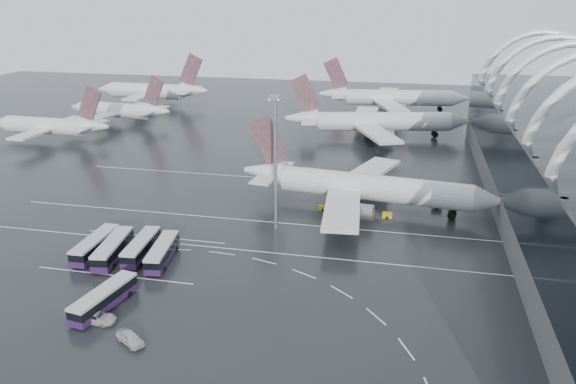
% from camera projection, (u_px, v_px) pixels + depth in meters
% --- Properties ---
extents(ground, '(420.00, 420.00, 0.00)m').
position_uv_depth(ground, '(277.00, 248.00, 103.21)').
color(ground, black).
rests_on(ground, ground).
extents(lane_marking_near, '(120.00, 0.25, 0.01)m').
position_uv_depth(lane_marking_near, '(274.00, 253.00, 101.37)').
color(lane_marking_near, white).
rests_on(lane_marking_near, ground).
extents(lane_marking_mid, '(120.00, 0.25, 0.01)m').
position_uv_depth(lane_marking_mid, '(290.00, 224.00, 114.25)').
color(lane_marking_mid, white).
rests_on(lane_marking_mid, ground).
extents(lane_marking_far, '(120.00, 0.25, 0.01)m').
position_uv_depth(lane_marking_far, '(314.00, 181.00, 140.03)').
color(lane_marking_far, white).
rests_on(lane_marking_far, ground).
extents(bus_bay_line_south, '(28.00, 0.25, 0.01)m').
position_uv_depth(bus_bay_line_south, '(114.00, 275.00, 93.33)').
color(bus_bay_line_south, white).
rests_on(bus_bay_line_south, ground).
extents(bus_bay_line_north, '(28.00, 0.25, 0.01)m').
position_uv_depth(bus_bay_line_north, '(156.00, 237.00, 108.06)').
color(bus_bay_line_north, white).
rests_on(bus_bay_line_north, ground).
extents(airliner_main, '(56.66, 49.32, 19.18)m').
position_uv_depth(airliner_main, '(361.00, 187.00, 121.11)').
color(airliner_main, silver).
rests_on(airliner_main, ground).
extents(airliner_gate_b, '(59.01, 52.20, 20.59)m').
position_uv_depth(airliner_gate_b, '(374.00, 122.00, 180.91)').
color(airliner_gate_b, silver).
rests_on(airliner_gate_b, ground).
extents(airliner_gate_c, '(58.63, 53.72, 20.87)m').
position_uv_depth(airliner_gate_c, '(390.00, 98.00, 222.08)').
color(airliner_gate_c, silver).
rests_on(airliner_gate_c, ground).
extents(jet_remote_west, '(41.51, 33.38, 18.16)m').
position_uv_depth(jet_remote_west, '(52.00, 126.00, 177.02)').
color(jet_remote_west, silver).
rests_on(jet_remote_west, ground).
extents(jet_remote_mid, '(41.27, 33.31, 17.95)m').
position_uv_depth(jet_remote_mid, '(121.00, 110.00, 201.26)').
color(jet_remote_mid, silver).
rests_on(jet_remote_mid, ground).
extents(jet_remote_far, '(49.39, 39.72, 21.61)m').
position_uv_depth(jet_remote_far, '(154.00, 91.00, 235.11)').
color(jet_remote_far, silver).
rests_on(jet_remote_far, ground).
extents(bus_row_near_a, '(3.39, 13.12, 3.21)m').
position_uv_depth(bus_row_near_a, '(95.00, 245.00, 100.47)').
color(bus_row_near_a, '#2C133E').
rests_on(bus_row_near_a, ground).
extents(bus_row_near_b, '(4.89, 13.70, 3.30)m').
position_uv_depth(bus_row_near_b, '(113.00, 249.00, 98.89)').
color(bus_row_near_b, '#2C133E').
rests_on(bus_row_near_b, ground).
extents(bus_row_near_c, '(4.02, 12.89, 3.12)m').
position_uv_depth(bus_row_near_c, '(141.00, 247.00, 99.76)').
color(bus_row_near_c, '#2C133E').
rests_on(bus_row_near_c, ground).
extents(bus_row_near_d, '(4.70, 12.97, 3.12)m').
position_uv_depth(bus_row_near_d, '(162.00, 252.00, 97.83)').
color(bus_row_near_d, '#2C133E').
rests_on(bus_row_near_d, ground).
extents(bus_row_far_c, '(4.85, 12.93, 3.11)m').
position_uv_depth(bus_row_far_c, '(104.00, 298.00, 83.01)').
color(bus_row_far_c, '#2C133E').
rests_on(bus_row_far_c, ground).
extents(van_curve_a, '(5.46, 2.60, 1.50)m').
position_uv_depth(van_curve_a, '(97.00, 318.00, 79.79)').
color(van_curve_a, '#BDBDBD').
rests_on(van_curve_a, ground).
extents(van_curve_b, '(5.10, 4.15, 1.63)m').
position_uv_depth(van_curve_b, '(130.00, 338.00, 74.96)').
color(van_curve_b, '#BDBDBD').
rests_on(van_curve_b, ground).
extents(floodlight_mast, '(2.04, 2.04, 26.64)m').
position_uv_depth(floodlight_mast, '(275.00, 147.00, 106.15)').
color(floodlight_mast, gray).
rests_on(floodlight_mast, ground).
extents(gse_cart_belly_a, '(2.04, 1.21, 1.11)m').
position_uv_depth(gse_cart_belly_a, '(387.00, 215.00, 117.21)').
color(gse_cart_belly_a, gold).
rests_on(gse_cart_belly_a, ground).
extents(gse_cart_belly_c, '(1.92, 1.13, 1.05)m').
position_uv_depth(gse_cart_belly_c, '(323.00, 208.00, 121.36)').
color(gse_cart_belly_c, gold).
rests_on(gse_cart_belly_c, ground).
extents(gse_cart_belly_d, '(2.16, 1.27, 1.18)m').
position_uv_depth(gse_cart_belly_d, '(437.00, 206.00, 121.89)').
color(gse_cart_belly_d, slate).
rests_on(gse_cart_belly_d, ground).
extents(gse_cart_belly_e, '(2.51, 1.49, 1.37)m').
position_uv_depth(gse_cart_belly_e, '(381.00, 194.00, 129.15)').
color(gse_cart_belly_e, gold).
rests_on(gse_cart_belly_e, ground).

